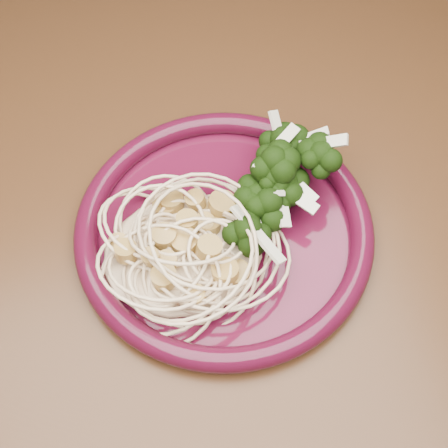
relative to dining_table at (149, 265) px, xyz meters
name	(u,v)px	position (x,y,z in m)	size (l,w,h in m)	color
dining_table	(149,265)	(0.00, 0.00, 0.00)	(1.20, 0.80, 0.75)	#472814
dinner_plate	(224,229)	(0.08, -0.04, 0.11)	(0.38, 0.38, 0.02)	#440B1F
spaghetti_pile	(182,248)	(0.03, -0.06, 0.12)	(0.16, 0.14, 0.03)	beige
scallop_cluster	(180,226)	(0.03, -0.06, 0.16)	(0.13, 0.13, 0.04)	#B69042
broccoli_pile	(273,186)	(0.13, -0.02, 0.13)	(0.10, 0.16, 0.06)	black
onion_garnish	(275,164)	(0.13, -0.02, 0.17)	(0.07, 0.11, 0.06)	beige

